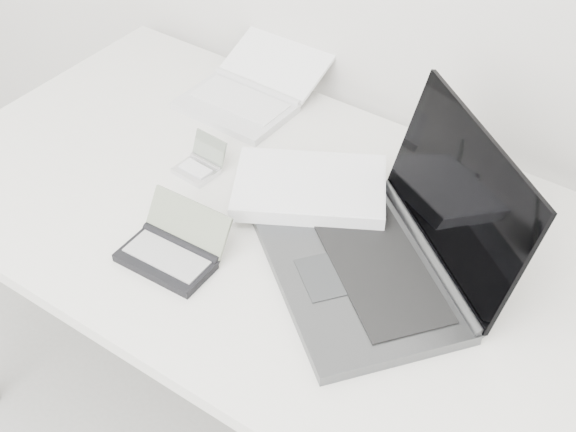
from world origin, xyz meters
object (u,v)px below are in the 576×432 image
Objects in this scene: desk at (313,252)px; netbook_open_white at (248,94)px; palmtop_charcoal at (172,251)px; laptop_large at (361,230)px.

netbook_open_white reaches higher than desk.
netbook_open_white is 0.52m from palmtop_charcoal.
desk is at bearing 46.75° from palmtop_charcoal.
desk is 9.16× the size of palmtop_charcoal.
netbook_open_white is (-0.45, 0.26, -0.02)m from laptop_large.
laptop_large reaches higher than palmtop_charcoal.
desk is 0.27m from palmtop_charcoal.
desk is 0.13m from laptop_large.
desk is at bearing -129.64° from laptop_large.
palmtop_charcoal is (0.19, -0.48, -0.00)m from netbook_open_white.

